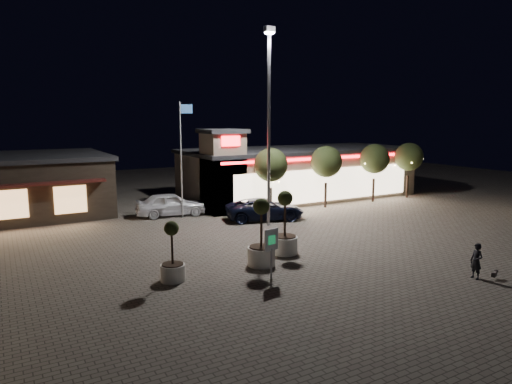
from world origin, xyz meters
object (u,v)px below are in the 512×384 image
planter_mid (261,245)px  pickup_truck (265,209)px  pedestrian (476,261)px  valet_sign (271,244)px  planter_left (172,262)px  white_sedan (171,204)px

planter_mid → pickup_truck: bearing=58.2°
pedestrian → valet_sign: 8.90m
planter_left → planter_mid: (4.34, -0.08, 0.19)m
white_sedan → planter_left: planter_left is taller
white_sedan → planter_mid: (0.01, -12.74, 0.16)m
planter_left → white_sedan: bearing=71.1°
pickup_truck → white_sedan: size_ratio=1.09×
pedestrian → planter_left: 13.09m
pickup_truck → planter_mid: 9.82m
white_sedan → planter_mid: 12.74m
pickup_truck → pedestrian: (1.99, -14.52, 0.04)m
white_sedan → planter_mid: planter_mid is taller
planter_mid → valet_sign: bearing=-107.0°
planter_mid → white_sedan: bearing=90.0°
pedestrian → planter_left: planter_left is taller
white_sedan → valet_sign: size_ratio=2.22×
valet_sign → planter_mid: bearing=73.0°
planter_left → valet_sign: 4.29m
white_sedan → valet_sign: (-0.54, -14.52, 0.71)m
planter_mid → planter_left: bearing=178.9°
pedestrian → pickup_truck: bearing=-166.2°
white_sedan → pedestrian: white_sedan is taller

